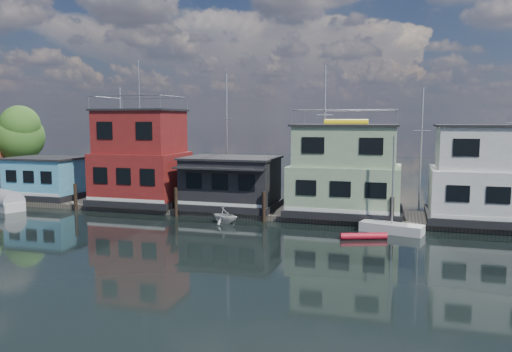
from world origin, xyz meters
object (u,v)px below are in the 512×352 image
(houseboat_white, at_px, (492,176))
(tarp_runabout, at_px, (3,201))
(red_kayak, at_px, (364,236))
(dinghy_white, at_px, (225,215))
(day_sailer, at_px, (392,227))
(houseboat_blue, at_px, (47,178))
(houseboat_red, at_px, (141,159))
(houseboat_dark, at_px, (231,182))
(houseboat_green, at_px, (345,172))

(houseboat_white, relative_size, tarp_runabout, 1.78)
(houseboat_white, xyz_separation_m, red_kayak, (-8.09, -6.29, -3.32))
(houseboat_white, bearing_deg, dinghy_white, -167.08)
(houseboat_white, height_order, day_sailer, houseboat_white)
(houseboat_blue, height_order, houseboat_red, houseboat_red)
(houseboat_dark, height_order, dinghy_white, houseboat_dark)
(houseboat_red, xyz_separation_m, day_sailer, (20.52, -3.90, -3.71))
(tarp_runabout, relative_size, day_sailer, 0.74)
(houseboat_dark, xyz_separation_m, tarp_runabout, (-18.57, -4.07, -1.75))
(houseboat_blue, bearing_deg, day_sailer, -7.40)
(houseboat_red, relative_size, houseboat_white, 1.41)
(houseboat_red, distance_m, red_kayak, 20.30)
(houseboat_red, xyz_separation_m, red_kayak, (18.91, -6.29, -3.89))
(houseboat_white, distance_m, day_sailer, 8.19)
(houseboat_dark, relative_size, red_kayak, 2.54)
(houseboat_white, bearing_deg, houseboat_blue, -180.00)
(houseboat_dark, height_order, tarp_runabout, houseboat_dark)
(houseboat_blue, relative_size, houseboat_green, 0.76)
(houseboat_red, distance_m, houseboat_white, 27.01)
(houseboat_white, relative_size, day_sailer, 1.32)
(red_kayak, bearing_deg, tarp_runabout, 156.17)
(houseboat_dark, distance_m, dinghy_white, 4.61)
(houseboat_red, distance_m, dinghy_white, 10.47)
(houseboat_green, xyz_separation_m, dinghy_white, (-8.06, -4.14, -2.97))
(houseboat_green, relative_size, tarp_runabout, 1.78)
(red_kayak, bearing_deg, houseboat_white, 18.33)
(houseboat_blue, bearing_deg, houseboat_green, 0.00)
(houseboat_red, bearing_deg, houseboat_blue, -180.00)
(houseboat_blue, xyz_separation_m, day_sailer, (30.02, -3.90, -1.82))
(houseboat_red, bearing_deg, day_sailer, -10.76)
(houseboat_blue, distance_m, tarp_runabout, 4.49)
(tarp_runabout, xyz_separation_m, day_sailer, (31.09, 0.18, -0.28))
(houseboat_white, xyz_separation_m, day_sailer, (-6.48, -3.90, -3.15))
(houseboat_dark, distance_m, houseboat_white, 19.03)
(houseboat_blue, bearing_deg, tarp_runabout, -104.63)
(houseboat_red, height_order, tarp_runabout, houseboat_red)
(houseboat_green, height_order, houseboat_white, houseboat_green)
(houseboat_blue, distance_m, dinghy_white, 18.97)
(houseboat_red, height_order, red_kayak, houseboat_red)
(houseboat_blue, distance_m, houseboat_white, 36.52)
(houseboat_white, height_order, dinghy_white, houseboat_white)
(houseboat_red, relative_size, tarp_runabout, 2.52)
(houseboat_red, xyz_separation_m, houseboat_green, (17.00, 0.00, -0.55))
(houseboat_green, distance_m, houseboat_white, 10.00)
(houseboat_red, height_order, houseboat_dark, houseboat_red)
(houseboat_blue, height_order, tarp_runabout, houseboat_blue)
(houseboat_dark, relative_size, dinghy_white, 3.34)
(houseboat_blue, bearing_deg, houseboat_white, 0.00)
(houseboat_green, distance_m, dinghy_white, 9.53)
(dinghy_white, bearing_deg, red_kayak, -85.08)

